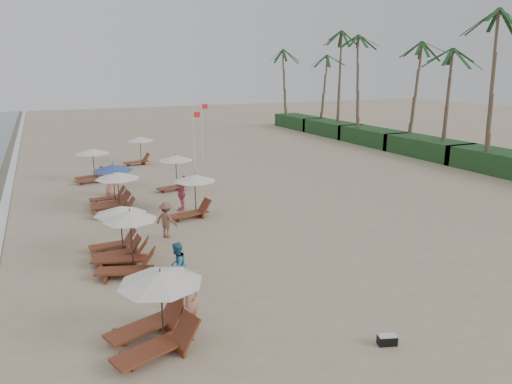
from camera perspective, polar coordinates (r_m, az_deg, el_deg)
name	(u,v)px	position (r m, az deg, el deg)	size (l,w,h in m)	color
ground	(286,253)	(19.89, 3.72, -7.44)	(160.00, 160.00, 0.00)	tan
foam_line	(1,220)	(27.29, -28.69, -3.03)	(0.50, 140.00, 0.02)	white
shrub_hedge	(427,147)	(44.00, 20.24, 5.13)	(3.20, 53.00, 1.60)	#193D1C
palm_row	(429,40)	(44.13, 20.39, 17.06)	(7.00, 52.00, 12.30)	brown
lounger_station_0	(152,312)	(13.57, -12.63, -14.15)	(2.86, 2.69, 2.20)	brown
lounger_station_1	(124,246)	(18.50, -15.84, -6.39)	(2.64, 2.62, 2.37)	brown
lounger_station_2	(116,230)	(20.22, -16.73, -4.51)	(2.47, 2.15, 2.07)	brown
lounger_station_3	(114,194)	(25.89, -17.00, -0.19)	(2.69, 2.34, 2.25)	brown
lounger_station_4	(110,185)	(27.64, -17.43, 0.88)	(2.58, 2.31, 2.33)	brown
lounger_station_5	(91,164)	(33.87, -19.58, 3.20)	(2.58, 2.31, 2.28)	brown
inland_station_0	(192,193)	(24.35, -7.85, -0.07)	(2.80, 2.24, 2.22)	brown
inland_station_1	(174,168)	(30.07, -10.01, 2.92)	(2.63, 2.24, 2.22)	brown
inland_station_2	(138,148)	(38.91, -14.22, 5.27)	(2.72, 2.24, 2.22)	brown
beachgoer_near	(190,301)	(14.13, -8.08, -13.07)	(0.70, 0.46, 1.91)	tan
beachgoer_mid_a	(177,265)	(16.83, -9.63, -8.83)	(0.81, 0.63, 1.67)	teal
beachgoer_mid_b	(166,220)	(21.73, -10.90, -3.37)	(1.08, 0.62, 1.68)	brown
beachgoer_far_a	(181,194)	(25.71, -9.10, -0.25)	(1.08, 0.45, 1.84)	#D55571
beachgoer_far_b	(110,181)	(29.80, -17.42, 1.29)	(0.88, 0.57, 1.80)	tan
duffel_bag	(387,340)	(14.24, 15.75, -17.01)	(0.59, 0.42, 0.30)	black
flag_pole_near	(194,136)	(36.37, -7.57, 6.80)	(0.60, 0.08, 4.55)	silver
flag_pole_far	(202,128)	(40.06, -6.58, 7.80)	(0.60, 0.08, 4.86)	silver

